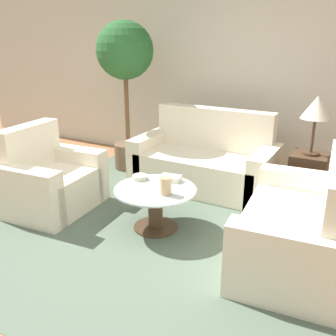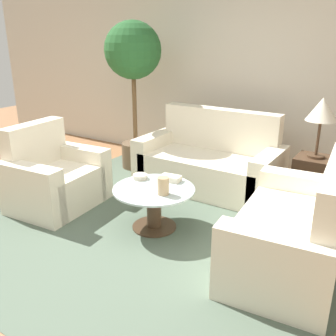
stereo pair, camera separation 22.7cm
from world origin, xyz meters
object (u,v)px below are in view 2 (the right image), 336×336
Objects in this scene: coffee_table at (154,202)px; bowl at (140,177)px; sofa_main at (210,164)px; table_lamp at (322,111)px; armchair at (53,180)px; potted_plant at (133,64)px; book_stack at (171,178)px; loveseat at (298,234)px; vase at (163,186)px.

coffee_table is 0.34m from bowl.
table_lamp is (1.21, 0.00, 0.78)m from sofa_main.
bowl is (0.99, 0.28, 0.15)m from armchair.
bowl is (0.99, -1.21, -0.99)m from potted_plant.
sofa_main is 1.87m from armchair.
bowl is (-1.44, -1.13, -0.63)m from table_lamp.
armchair is 0.52× the size of potted_plant.
coffee_table is 2.17m from potted_plant.
armchair reaches higher than book_stack.
armchair is (-1.22, -1.41, -0.00)m from sofa_main.
vase is at bearing -87.51° from loveseat.
potted_plant is 1.95m from book_stack.
potted_plant is at bearing 129.25° from bowl.
armchair is 4.82× the size of book_stack.
book_stack reaches higher than bowl.
loveseat is at bearing -40.44° from sofa_main.
armchair is 1.25m from coffee_table.
bowl is at bearing -141.75° from table_lamp.
vase is 0.46m from bowl.
table_lamp is at bearing 38.25° from bowl.
book_stack is at bearing -86.59° from sofa_main.
sofa_main is 11.53× the size of bowl.
sofa_main reaches higher than book_stack.
sofa_main is 1.03m from book_stack.
loveseat is at bearing -1.38° from bowl.
potted_plant is at bearing 134.86° from vase.
book_stack reaches higher than coffee_table.
loveseat is 1.90× the size of coffee_table.
bowl is at bearing -50.75° from potted_plant.
sofa_main is 1.67m from potted_plant.
sofa_main is 10.43× the size of vase.
sofa_main is 1.36m from vase.
loveseat is at bearing 3.86° from coffee_table.
table_lamp is 0.31× the size of potted_plant.
vase is (1.40, -1.41, -0.93)m from potted_plant.
armchair is at bearing -172.98° from coffee_table.
armchair is at bearing -130.74° from sofa_main.
bowl is 0.70× the size of book_stack.
book_stack is (0.06, -1.01, 0.15)m from sofa_main.
coffee_table is 5.29× the size of bowl.
bowl is (-1.60, 0.04, 0.15)m from loveseat.
loveseat is 7.06× the size of book_stack.
coffee_table is 0.29m from vase.
coffee_table is at bearing -26.57° from bowl.
potted_plant is at bearing 178.18° from table_lamp.
armchair is 1.42m from vase.
potted_plant is 1.85m from bowl.
vase is at bearing -127.61° from table_lamp.
sofa_main reaches higher than armchair.
table_lamp is at bearing -177.11° from loveseat.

